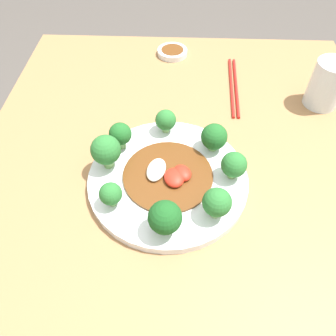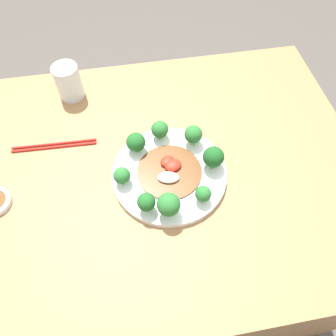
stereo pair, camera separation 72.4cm
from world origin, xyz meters
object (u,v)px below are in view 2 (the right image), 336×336
at_px(broccoli_southwest, 193,135).
at_px(chopsticks, 54,145).
at_px(broccoli_northeast, 146,202).
at_px(broccoli_west, 213,157).
at_px(broccoli_northwest, 203,194).
at_px(plate, 168,174).
at_px(broccoli_east, 122,176).
at_px(drinking_glass, 68,82).
at_px(broccoli_north, 169,205).
at_px(stirfry_center, 169,170).
at_px(broccoli_southeast, 136,142).
at_px(broccoli_south, 160,130).

distance_m(broccoli_southwest, chopsticks, 0.40).
xyz_separation_m(broccoli_southwest, broccoli_northeast, (0.16, 0.19, -0.00)).
bearing_deg(broccoli_west, broccoli_northwest, 62.88).
height_order(plate, broccoli_east, broccoli_east).
xyz_separation_m(broccoli_southwest, broccoli_northwest, (0.01, 0.18, -0.01)).
distance_m(plate, drinking_glass, 0.44).
bearing_deg(broccoli_north, stirfry_center, -100.11).
distance_m(broccoli_east, chopsticks, 0.25).
height_order(broccoli_southeast, chopsticks, broccoli_southeast).
relative_size(broccoli_south, drinking_glass, 0.53).
bearing_deg(broccoli_southwest, broccoli_east, 24.80).
bearing_deg(broccoli_north, drinking_glass, -63.98).
bearing_deg(drinking_glass, chopsticks, 74.90).
relative_size(broccoli_north, broccoli_northeast, 1.22).
distance_m(broccoli_south, chopsticks, 0.31).
bearing_deg(chopsticks, broccoli_southeast, 164.11).
relative_size(broccoli_west, broccoli_northwest, 1.36).
relative_size(broccoli_east, stirfry_center, 0.31).
distance_m(broccoli_north, broccoli_northeast, 0.06).
height_order(broccoli_north, broccoli_west, broccoli_north).
bearing_deg(broccoli_east, broccoli_southwest, -155.20).
bearing_deg(broccoli_east, broccoli_south, -132.07).
relative_size(plate, broccoli_west, 4.46).
relative_size(broccoli_west, chopsticks, 0.29).
bearing_deg(stirfry_center, broccoli_east, 5.22).
bearing_deg(broccoli_northeast, broccoli_northwest, -179.35).
bearing_deg(broccoli_east, broccoli_southeast, -115.84).
bearing_deg(broccoli_southwest, drinking_glass, -38.84).
height_order(plate, broccoli_southwest, broccoli_southwest).
relative_size(broccoli_west, drinking_glass, 0.63).
xyz_separation_m(plate, broccoli_southwest, (-0.09, -0.09, 0.05)).
bearing_deg(broccoli_northwest, broccoli_southwest, -94.64).
xyz_separation_m(broccoli_west, broccoli_east, (0.24, 0.01, -0.01)).
height_order(broccoli_east, stirfry_center, broccoli_east).
distance_m(broccoli_south, broccoli_east, 0.18).
relative_size(broccoli_southeast, broccoli_northwest, 1.19).
distance_m(broccoli_south, drinking_glass, 0.34).
distance_m(broccoli_southeast, drinking_glass, 0.32).
xyz_separation_m(broccoli_southeast, broccoli_south, (-0.07, -0.03, -0.00)).
height_order(broccoli_northwest, drinking_glass, drinking_glass).
distance_m(drinking_glass, chopsticks, 0.22).
xyz_separation_m(broccoli_northeast, drinking_glass, (0.18, -0.46, 0.00)).
bearing_deg(broccoli_west, broccoli_northeast, 27.29).
relative_size(broccoli_north, broccoli_south, 1.26).
bearing_deg(drinking_glass, broccoli_west, 136.17).
relative_size(broccoli_north, broccoli_east, 1.36).
bearing_deg(broccoli_northwest, broccoli_north, 13.26).
xyz_separation_m(plate, broccoli_northeast, (0.07, 0.10, 0.04)).
bearing_deg(broccoli_east, broccoli_west, -177.64).
distance_m(broccoli_southeast, broccoli_south, 0.08).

